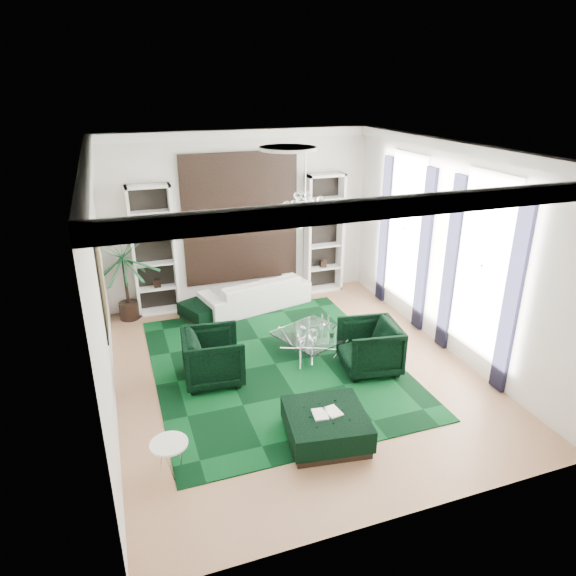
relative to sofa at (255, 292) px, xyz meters
name	(u,v)px	position (x,y,z in m)	size (l,w,h in m)	color
floor	(294,370)	(-0.11, -2.84, -0.36)	(6.00, 7.00, 0.02)	tan
ceiling	(295,148)	(-0.11, -2.84, 3.46)	(6.00, 7.00, 0.02)	white
wall_back	(240,218)	(-0.11, 0.67, 1.55)	(6.00, 0.02, 3.80)	silver
wall_front	(411,379)	(-0.11, -6.35, 1.55)	(6.00, 0.02, 3.80)	silver
wall_left	(99,292)	(-3.12, -2.84, 1.55)	(0.02, 7.00, 3.80)	silver
wall_right	(451,250)	(2.90, -2.84, 1.55)	(0.02, 7.00, 3.80)	silver
crown_molding	(295,156)	(-0.11, -2.84, 3.35)	(6.00, 7.00, 0.18)	white
ceiling_medallion	(288,148)	(-0.11, -2.54, 3.42)	(0.90, 0.90, 0.05)	white
tapestry	(241,218)	(-0.11, 0.62, 1.55)	(2.50, 0.06, 2.80)	black
shelving_left	(154,251)	(-2.06, 0.47, 1.05)	(0.90, 0.38, 2.80)	white
shelving_right	(324,234)	(1.84, 0.47, 1.05)	(0.90, 0.38, 2.80)	white
painting	(102,281)	(-3.08, -2.24, 1.50)	(0.04, 1.30, 1.60)	black
window_near	(483,266)	(2.88, -3.74, 1.55)	(0.03, 1.10, 2.90)	white
curtain_near_a	(512,297)	(2.84, -4.52, 1.30)	(0.07, 0.30, 3.25)	black
curtain_near_b	(450,265)	(2.84, -2.96, 1.30)	(0.07, 0.30, 3.25)	black
window_far	(405,229)	(2.88, -1.34, 1.55)	(0.03, 1.10, 2.90)	white
curtain_far_a	(424,252)	(2.84, -2.12, 1.30)	(0.07, 0.30, 3.25)	black
curtain_far_b	(384,231)	(2.84, -0.56, 1.30)	(0.07, 0.30, 3.25)	black
rug	(275,364)	(-0.37, -2.56, -0.34)	(4.20, 5.00, 0.02)	black
sofa	(255,292)	(0.00, 0.00, 0.00)	(2.41, 0.94, 0.70)	silver
armchair_left	(213,357)	(-1.50, -2.69, 0.09)	(0.95, 0.98, 0.89)	black
armchair_right	(369,347)	(1.14, -3.25, 0.09)	(0.95, 0.98, 0.89)	black
coffee_table	(312,343)	(0.42, -2.37, -0.15)	(1.17, 1.17, 0.40)	white
ottoman_side	(204,311)	(-1.20, -0.22, -0.17)	(0.82, 0.82, 0.37)	black
ottoman_front	(326,426)	(-0.33, -4.76, -0.13)	(1.10, 1.10, 0.44)	black
book	(326,413)	(-0.33, -4.76, 0.10)	(0.41, 0.27, 0.03)	white
side_table	(170,458)	(-2.49, -4.72, -0.12)	(0.49, 0.49, 0.47)	white
palm	(124,269)	(-2.70, 0.31, 0.77)	(1.40, 1.40, 2.24)	#164B27
chandelier	(305,208)	(0.12, -2.68, 2.50)	(0.73, 0.73, 0.66)	white
table_plant	(333,331)	(0.72, -2.62, 0.17)	(0.14, 0.11, 0.25)	#164B27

